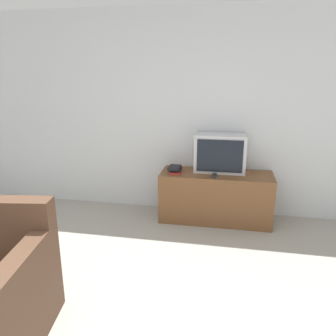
{
  "coord_description": "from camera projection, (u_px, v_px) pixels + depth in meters",
  "views": [
    {
      "loc": [
        0.92,
        -1.19,
        1.8
      ],
      "look_at": [
        0.26,
        2.28,
        0.78
      ],
      "focal_mm": 35.0,
      "sensor_mm": 36.0,
      "label": 1
    }
  ],
  "objects": [
    {
      "name": "television",
      "position": [
        220.0,
        153.0,
        4.07
      ],
      "size": [
        0.63,
        0.32,
        0.47
      ],
      "color": "silver",
      "rests_on": "tv_stand"
    },
    {
      "name": "tv_stand",
      "position": [
        216.0,
        197.0,
        4.13
      ],
      "size": [
        1.38,
        0.51,
        0.62
      ],
      "color": "brown",
      "rests_on": "ground_plane"
    },
    {
      "name": "book_stack",
      "position": [
        175.0,
        169.0,
        4.07
      ],
      "size": [
        0.16,
        0.21,
        0.08
      ],
      "color": "#B72D28",
      "rests_on": "tv_stand"
    },
    {
      "name": "wall_back",
      "position": [
        159.0,
        114.0,
        4.29
      ],
      "size": [
        9.0,
        0.06,
        2.6
      ],
      "color": "silver",
      "rests_on": "ground_plane"
    },
    {
      "name": "remote_on_stand",
      "position": [
        214.0,
        176.0,
        3.92
      ],
      "size": [
        0.06,
        0.15,
        0.02
      ],
      "rotation": [
        0.0,
        0.0,
        -0.06
      ],
      "color": "#2D2D2D",
      "rests_on": "tv_stand"
    }
  ]
}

